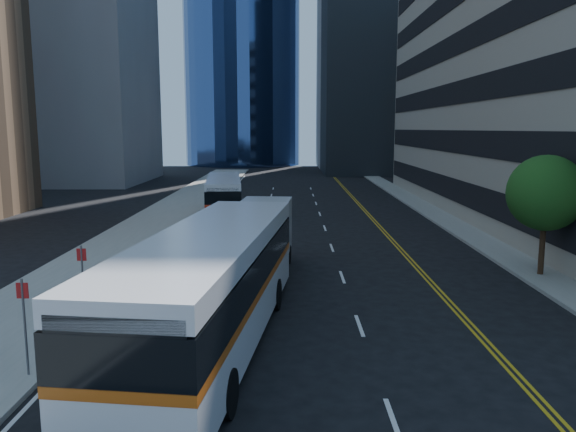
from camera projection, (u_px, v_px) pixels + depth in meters
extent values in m
plane|color=black|center=(351.00, 350.00, 16.21)|extent=(160.00, 160.00, 0.00)
cube|color=gray|center=(170.00, 215.00, 40.92)|extent=(5.00, 90.00, 0.15)
cube|color=gray|center=(437.00, 215.00, 40.88)|extent=(2.00, 90.00, 0.15)
cube|color=gray|center=(63.00, 31.00, 64.95)|extent=(18.00, 18.00, 35.00)
cylinder|color=#332114|center=(542.00, 249.00, 23.90)|extent=(0.24, 0.24, 2.20)
sphere|color=#154A18|center=(546.00, 193.00, 23.53)|extent=(3.20, 3.20, 3.20)
cube|color=silver|center=(213.00, 313.00, 16.34)|extent=(4.41, 13.50, 1.22)
cube|color=#C35312|center=(213.00, 290.00, 16.23)|extent=(4.44, 13.53, 0.24)
cube|color=black|center=(212.00, 269.00, 16.13)|extent=(4.44, 13.53, 0.99)
cube|color=silver|center=(212.00, 241.00, 16.01)|extent=(4.41, 13.50, 0.55)
cylinder|color=black|center=(112.00, 387.00, 12.66)|extent=(0.46, 1.14, 1.10)
cylinder|color=black|center=(227.00, 393.00, 12.35)|extent=(0.46, 1.14, 1.10)
cylinder|color=black|center=(202.00, 292.00, 20.03)|extent=(0.46, 1.14, 1.10)
cylinder|color=black|center=(275.00, 294.00, 19.72)|extent=(0.46, 1.14, 1.10)
cube|color=silver|center=(224.00, 204.00, 41.33)|extent=(3.47, 11.01, 0.99)
cube|color=red|center=(224.00, 196.00, 41.24)|extent=(3.49, 11.03, 0.20)
cube|color=black|center=(224.00, 189.00, 41.17)|extent=(3.49, 11.03, 0.81)
cube|color=silver|center=(224.00, 180.00, 41.06)|extent=(3.47, 11.01, 0.45)
cylinder|color=black|center=(208.00, 216.00, 38.09)|extent=(0.36, 0.93, 0.90)
cylinder|color=black|center=(239.00, 215.00, 38.31)|extent=(0.36, 0.93, 0.90)
cylinder|color=black|center=(211.00, 204.00, 44.12)|extent=(0.36, 0.93, 0.90)
cylinder|color=black|center=(238.00, 204.00, 44.33)|extent=(0.36, 0.93, 0.90)
cube|color=silver|center=(254.00, 257.00, 22.08)|extent=(2.35, 2.18, 1.93)
cube|color=black|center=(251.00, 252.00, 21.17)|extent=(2.00, 0.22, 1.01)
cube|color=silver|center=(264.00, 229.00, 25.16)|extent=(2.54, 4.56, 2.38)
cube|color=black|center=(261.00, 264.00, 24.38)|extent=(2.07, 6.16, 0.23)
cylinder|color=black|center=(229.00, 279.00, 22.12)|extent=(0.33, 0.90, 0.88)
cylinder|color=black|center=(278.00, 280.00, 21.96)|extent=(0.33, 0.90, 0.88)
cylinder|color=black|center=(247.00, 254.00, 26.63)|extent=(0.33, 0.90, 0.88)
cylinder|color=black|center=(288.00, 254.00, 26.48)|extent=(0.33, 0.90, 0.88)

